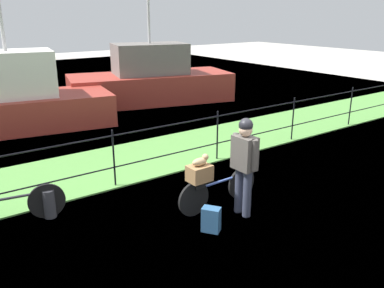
# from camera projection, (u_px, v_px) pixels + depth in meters

# --- Properties ---
(ground_plane) EXTENTS (60.00, 60.00, 0.00)m
(ground_plane) POSITION_uv_depth(u_px,v_px,m) (242.00, 213.00, 6.86)
(ground_plane) COLOR #B2ADA3
(grass_strip) EXTENTS (27.00, 2.40, 0.03)m
(grass_strip) POSITION_uv_depth(u_px,v_px,m) (146.00, 157.00, 9.45)
(grass_strip) COLOR #569342
(grass_strip) RESTS_ON ground
(harbor_water) EXTENTS (30.00, 30.00, 0.00)m
(harbor_water) POSITION_uv_depth(u_px,v_px,m) (55.00, 106.00, 14.66)
(harbor_water) COLOR #60849E
(harbor_water) RESTS_ON ground
(iron_fence) EXTENTS (18.04, 0.04, 1.16)m
(iron_fence) POSITION_uv_depth(u_px,v_px,m) (170.00, 142.00, 8.41)
(iron_fence) COLOR black
(iron_fence) RESTS_ON ground
(bicycle_main) EXTENTS (1.70, 0.17, 0.60)m
(bicycle_main) POSITION_uv_depth(u_px,v_px,m) (218.00, 190.00, 6.98)
(bicycle_main) COLOR black
(bicycle_main) RESTS_ON ground
(wooden_crate) EXTENTS (0.39, 0.30, 0.27)m
(wooden_crate) POSITION_uv_depth(u_px,v_px,m) (199.00, 173.00, 6.62)
(wooden_crate) COLOR olive
(wooden_crate) RESTS_ON bicycle_main
(terrier_dog) EXTENTS (0.32, 0.15, 0.18)m
(terrier_dog) POSITION_uv_depth(u_px,v_px,m) (201.00, 161.00, 6.57)
(terrier_dog) COLOR tan
(terrier_dog) RESTS_ON wooden_crate
(cyclist_person) EXTENTS (0.27, 0.54, 1.68)m
(cyclist_person) POSITION_uv_depth(u_px,v_px,m) (244.00, 159.00, 6.53)
(cyclist_person) COLOR #383D51
(cyclist_person) RESTS_ON ground
(backpack_on_paving) EXTENTS (0.31, 0.33, 0.40)m
(backpack_on_paving) POSITION_uv_depth(u_px,v_px,m) (211.00, 220.00, 6.24)
(backpack_on_paving) COLOR #28517A
(backpack_on_paving) RESTS_ON ground
(mooring_bollard) EXTENTS (0.20, 0.20, 0.49)m
(mooring_bollard) POSITION_uv_depth(u_px,v_px,m) (49.00, 204.00, 6.66)
(mooring_bollard) COLOR #38383D
(mooring_bollard) RESTS_ON ground
(bicycle_parked) EXTENTS (1.66, 0.35, 0.60)m
(bicycle_parked) POSITION_uv_depth(u_px,v_px,m) (10.00, 207.00, 6.39)
(bicycle_parked) COLOR black
(bicycle_parked) RESTS_ON ground
(moored_boat_near) EXTENTS (5.84, 3.16, 3.85)m
(moored_boat_near) POSITION_uv_depth(u_px,v_px,m) (13.00, 102.00, 11.61)
(moored_boat_near) COLOR #9E3328
(moored_boat_near) RESTS_ON ground
(moored_boat_mid) EXTENTS (6.39, 3.69, 3.78)m
(moored_boat_mid) POSITION_uv_depth(u_px,v_px,m) (151.00, 81.00, 15.19)
(moored_boat_mid) COLOR #9E3328
(moored_boat_mid) RESTS_ON ground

